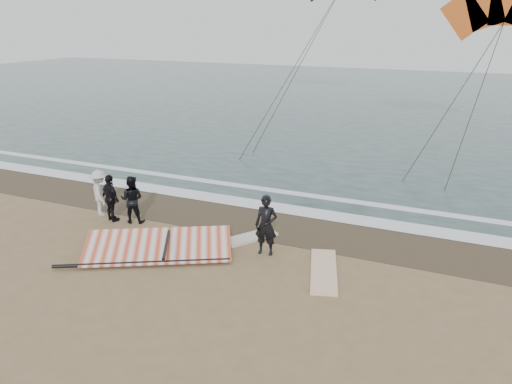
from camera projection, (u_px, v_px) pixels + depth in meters
ground at (199, 285)px, 12.72m from camera, size 120.00×120.00×0.00m
sea at (398, 101)px, 41.27m from camera, size 120.00×54.00×0.02m
wet_sand at (266, 222)px, 16.61m from camera, size 120.00×2.80×0.01m
foam_near at (281, 208)px, 17.81m from camera, size 120.00×0.90×0.01m
foam_far at (297, 194)px, 19.28m from camera, size 120.00×0.45×0.01m
man_main at (266, 225)px, 14.14m from camera, size 0.69×0.50×1.77m
board_white at (324, 271)px, 13.34m from camera, size 1.35×2.53×0.10m
board_cream at (244, 239)px, 15.27m from camera, size 1.69×2.11×0.09m
trio_cluster at (113, 196)px, 16.70m from camera, size 2.45×1.23×1.61m
sail_rig at (159, 247)px, 14.41m from camera, size 4.40×3.66×0.52m
kite_red at (505, 15)px, 24.59m from camera, size 6.79×4.55×10.94m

